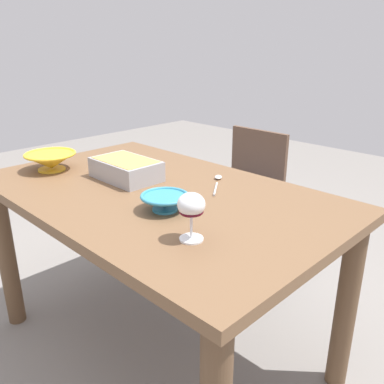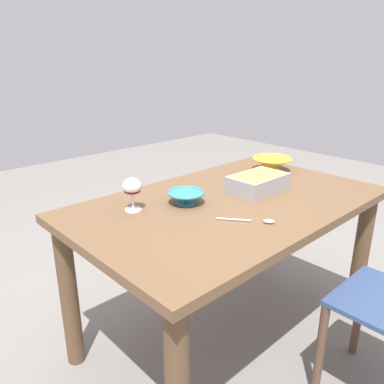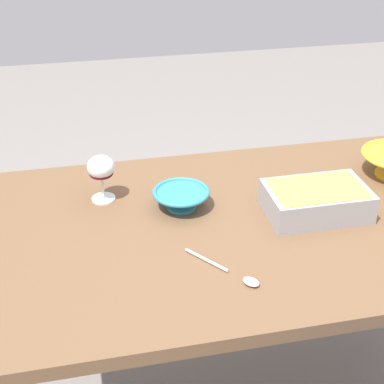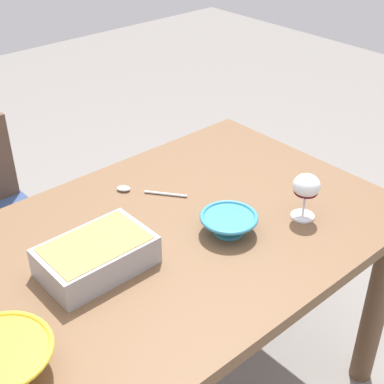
# 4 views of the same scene
# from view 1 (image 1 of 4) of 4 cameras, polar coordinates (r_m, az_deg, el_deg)

# --- Properties ---
(ground_plane) EXTENTS (8.00, 8.00, 0.00)m
(ground_plane) POSITION_cam_1_polar(r_m,az_deg,el_deg) (1.96, -4.43, -20.86)
(ground_plane) COLOR gray
(dining_table) EXTENTS (1.43, 0.88, 0.75)m
(dining_table) POSITION_cam_1_polar(r_m,az_deg,el_deg) (1.61, -5.02, -3.79)
(dining_table) COLOR brown
(dining_table) RESTS_ON ground_plane
(chair) EXTENTS (0.39, 0.46, 0.82)m
(chair) POSITION_cam_1_polar(r_m,az_deg,el_deg) (2.33, 7.00, -0.51)
(chair) COLOR #334772
(chair) RESTS_ON ground_plane
(wine_glass) EXTENTS (0.08, 0.08, 0.14)m
(wine_glass) POSITION_cam_1_polar(r_m,az_deg,el_deg) (1.14, -0.10, -2.24)
(wine_glass) COLOR white
(wine_glass) RESTS_ON dining_table
(casserole_dish) EXTENTS (0.29, 0.18, 0.08)m
(casserole_dish) POSITION_cam_1_polar(r_m,az_deg,el_deg) (1.70, -9.26, 3.34)
(casserole_dish) COLOR #99999E
(casserole_dish) RESTS_ON dining_table
(mixing_bowl) EXTENTS (0.17, 0.17, 0.06)m
(mixing_bowl) POSITION_cam_1_polar(r_m,az_deg,el_deg) (1.37, -3.84, -1.27)
(mixing_bowl) COLOR teal
(mixing_bowl) RESTS_ON dining_table
(small_bowl) EXTENTS (0.22, 0.22, 0.08)m
(small_bowl) POSITION_cam_1_polar(r_m,az_deg,el_deg) (1.90, -19.23, 4.23)
(small_bowl) COLOR yellow
(small_bowl) RESTS_ON dining_table
(serving_spoon) EXTENTS (0.15, 0.19, 0.01)m
(serving_spoon) POSITION_cam_1_polar(r_m,az_deg,el_deg) (1.65, 3.58, 1.59)
(serving_spoon) COLOR silver
(serving_spoon) RESTS_ON dining_table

